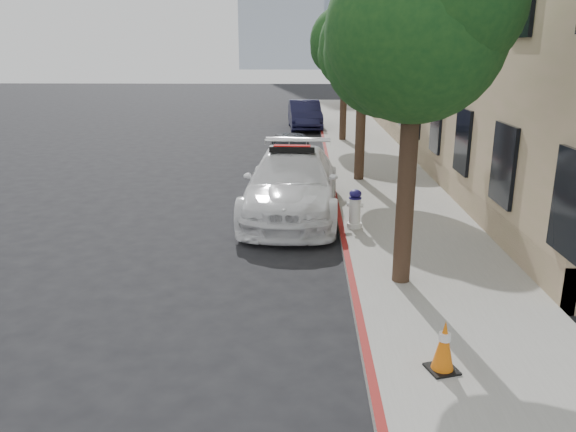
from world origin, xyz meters
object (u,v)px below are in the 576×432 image
Objects in this scene: parked_car_far at (305,115)px; fire_hydrant at (355,209)px; traffic_cone at (444,346)px; parked_car_mid at (292,153)px; police_car at (292,183)px.

parked_car_far reaches higher than fire_hydrant.
parked_car_far is at bearing 94.28° from traffic_cone.
parked_car_mid reaches higher than traffic_cone.
police_car reaches higher than traffic_cone.
police_car is 1.26× the size of parked_car_far.
parked_car_mid is at bearing 99.86° from traffic_cone.
parked_car_mid is (-0.13, 5.14, -0.14)m from police_car.
parked_car_far is at bearing 91.39° from police_car.
traffic_cone is at bearing -85.28° from parked_car_mid.
police_car is 2.08m from fire_hydrant.
parked_car_far is 6.60× the size of traffic_cone.
parked_car_far is 17.60m from fire_hydrant.
parked_car_far reaches higher than traffic_cone.
police_car is 16.08m from parked_car_far.
traffic_cone is at bearing -72.06° from police_car.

